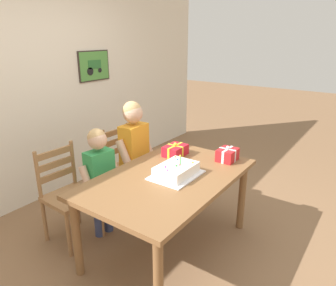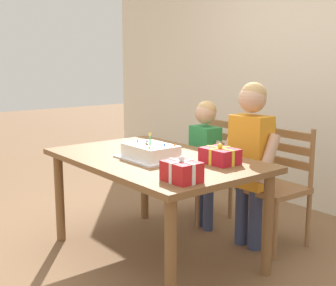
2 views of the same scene
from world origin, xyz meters
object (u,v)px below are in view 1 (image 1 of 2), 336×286
dining_table (169,185)px  chair_left (68,194)px  gift_box_beside_cake (227,155)px  child_older (134,148)px  gift_box_red_large (175,150)px  birthday_cake (176,171)px  chair_right (127,166)px  child_younger (100,173)px

dining_table → chair_left: (-0.41, 0.88, -0.19)m
gift_box_beside_cake → child_older: size_ratio=0.17×
gift_box_red_large → dining_table: bearing=-152.8°
gift_box_red_large → child_older: (-0.12, 0.44, -0.03)m
dining_table → gift_box_beside_cake: gift_box_beside_cake is taller
dining_table → birthday_cake: (0.03, -0.06, 0.14)m
dining_table → gift_box_beside_cake: 0.68m
chair_right → birthday_cake: bearing=-111.9°
chair_left → gift_box_beside_cake: bearing=-48.2°
gift_box_red_large → gift_box_beside_cake: bearing=-69.6°
gift_box_red_large → chair_right: 0.73m
birthday_cake → chair_right: birthday_cake is taller
chair_right → chair_left: bearing=-180.0°
gift_box_beside_cake → child_younger: size_ratio=0.19×
chair_right → gift_box_red_large: bearing=-88.1°
chair_left → child_younger: size_ratio=0.84×
birthday_cake → gift_box_red_large: (0.40, 0.28, 0.00)m
gift_box_red_large → gift_box_beside_cake: gift_box_beside_cake is taller
birthday_cake → gift_box_beside_cake: bearing=-19.7°
chair_left → dining_table: bearing=-65.1°
gift_box_red_large → chair_left: (-0.84, 0.66, -0.33)m
gift_box_red_large → birthday_cake: bearing=-145.0°
chair_right → child_older: bearing=-114.4°
gift_box_beside_cake → chair_right: size_ratio=0.23×
gift_box_red_large → child_older: bearing=105.1°
chair_right → child_younger: (-0.59, -0.21, 0.20)m
birthday_cake → child_older: 0.77m
birthday_cake → chair_left: size_ratio=0.48×
birthday_cake → gift_box_red_large: bearing=35.0°
chair_right → child_younger: 0.66m
gift_box_beside_cake → chair_right: (-0.20, 1.14, -0.33)m
child_younger → gift_box_red_large: bearing=-35.7°
chair_right → child_younger: bearing=-160.2°
chair_left → chair_right: 0.82m
gift_box_beside_cake → child_younger: (-0.80, 0.93, -0.14)m
birthday_cake → chair_left: (-0.44, 0.93, -0.32)m
gift_box_beside_cake → gift_box_red_large: bearing=110.4°
child_older → child_younger: bearing=180.0°
dining_table → birthday_cake: size_ratio=3.55×
gift_box_beside_cake → chair_left: bearing=131.8°
gift_box_beside_cake → child_older: (-0.30, 0.93, -0.03)m
chair_left → child_older: bearing=-16.6°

